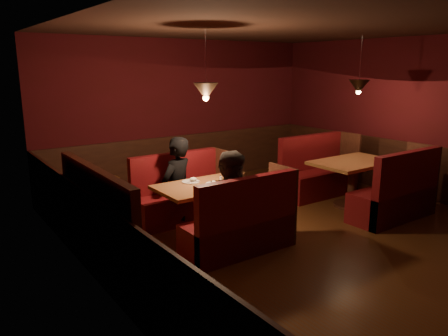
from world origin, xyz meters
TOP-DOWN VIEW (x-y plane):
  - room at (-0.28, 0.05)m, footprint 6.02×7.02m
  - main_table at (-1.20, 0.77)m, footprint 1.41×0.85m
  - main_bench_far at (-1.18, 1.56)m, footprint 1.55×0.55m
  - main_bench_near at (-1.18, -0.03)m, footprint 1.55×0.55m
  - second_table at (1.56, 0.43)m, footprint 1.43×0.91m
  - second_bench_far at (1.59, 1.29)m, footprint 1.58×0.59m
  - second_bench_near at (1.59, -0.42)m, footprint 1.58×0.59m
  - diner_a at (-1.33, 1.42)m, footprint 0.73×0.62m
  - diner_b at (-1.19, 0.14)m, footprint 0.98×0.88m

SIDE VIEW (x-z plane):
  - main_bench_far at x=-1.18m, z-range -0.19..0.86m
  - main_bench_near at x=-1.18m, z-range -0.19..0.86m
  - second_bench_far at x=1.59m, z-range -0.20..0.92m
  - second_bench_near at x=1.59m, z-range -0.20..0.92m
  - main_table at x=-1.20m, z-range 0.09..1.07m
  - second_table at x=1.56m, z-range 0.19..1.00m
  - diner_b at x=-1.19m, z-range 0.00..1.68m
  - diner_a at x=-1.33m, z-range 0.00..1.71m
  - room at x=-0.28m, z-range -0.41..2.51m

